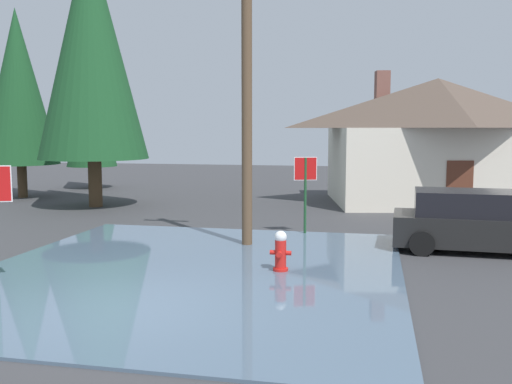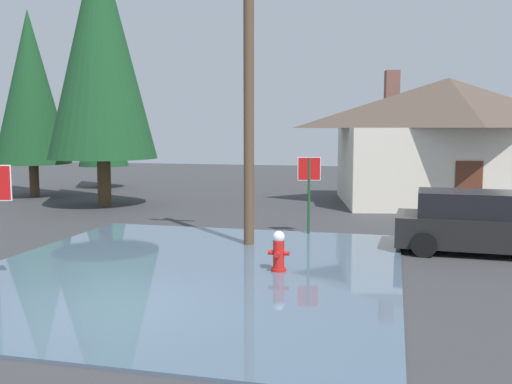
# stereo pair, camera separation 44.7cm
# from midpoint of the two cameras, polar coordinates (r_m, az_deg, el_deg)

# --- Properties ---
(ground_plane) EXTENTS (80.00, 80.00, 0.10)m
(ground_plane) POSITION_cam_midpoint_polar(r_m,az_deg,el_deg) (10.52, -13.03, -11.69)
(ground_plane) COLOR #38383A
(flood_puddle) EXTENTS (9.32, 10.45, 0.05)m
(flood_puddle) POSITION_cam_midpoint_polar(r_m,az_deg,el_deg) (12.92, -5.82, -7.81)
(flood_puddle) COLOR #4C6075
(flood_puddle) RESTS_ON ground
(lane_stop_bar) EXTENTS (3.28, 0.39, 0.01)m
(lane_stop_bar) POSITION_cam_midpoint_polar(r_m,az_deg,el_deg) (9.04, -19.98, -14.60)
(lane_stop_bar) COLOR silver
(lane_stop_bar) RESTS_ON ground
(fire_hydrant) EXTENTS (0.48, 0.41, 0.95)m
(fire_hydrant) POSITION_cam_midpoint_polar(r_m,az_deg,el_deg) (12.61, 3.31, -6.09)
(fire_hydrant) COLOR red
(fire_hydrant) RESTS_ON ground
(utility_pole) EXTENTS (1.60, 0.28, 7.97)m
(utility_pole) POSITION_cam_midpoint_polar(r_m,az_deg,el_deg) (15.24, 0.12, 10.04)
(utility_pole) COLOR brown
(utility_pole) RESTS_ON ground
(stop_sign_far) EXTENTS (0.66, 0.25, 2.35)m
(stop_sign_far) POSITION_cam_midpoint_polar(r_m,az_deg,el_deg) (16.99, 6.11, 1.22)
(stop_sign_far) COLOR #1E4C28
(stop_sign_far) RESTS_ON ground
(house) EXTENTS (10.35, 8.31, 5.74)m
(house) POSITION_cam_midpoint_polar(r_m,az_deg,el_deg) (25.53, 19.07, 5.07)
(house) COLOR silver
(house) RESTS_ON ground
(parked_car) EXTENTS (4.57, 2.27, 1.58)m
(parked_car) POSITION_cam_midpoint_polar(r_m,az_deg,el_deg) (15.78, 22.54, -2.97)
(parked_car) COLOR black
(parked_car) RESTS_ON ground
(pine_tree_tall_left) EXTENTS (4.39, 4.39, 10.97)m
(pine_tree_tall_left) POSITION_cam_midpoint_polar(r_m,az_deg,el_deg) (24.34, -14.86, 13.87)
(pine_tree_tall_left) COLOR #4C3823
(pine_tree_tall_left) RESTS_ON ground
(pine_tree_mid_left) EXTENTS (2.64, 2.64, 6.60)m
(pine_tree_mid_left) POSITION_cam_midpoint_polar(r_m,az_deg,el_deg) (31.78, -14.78, 7.42)
(pine_tree_mid_left) COLOR #4C3823
(pine_tree_mid_left) RESTS_ON ground
(pine_tree_short_left) EXTENTS (3.46, 3.46, 8.64)m
(pine_tree_short_left) POSITION_cam_midpoint_polar(r_m,az_deg,el_deg) (28.60, -21.31, 9.74)
(pine_tree_short_left) COLOR #4C3823
(pine_tree_short_left) RESTS_ON ground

